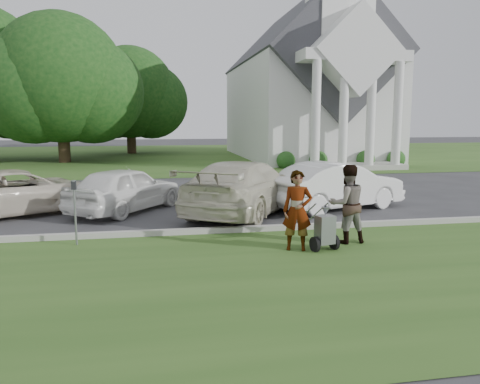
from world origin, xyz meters
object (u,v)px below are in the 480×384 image
object	(u,v)px
person_right	(347,204)
car_c	(244,187)
tree_back	(130,97)
car_a	(20,192)
church	(305,77)
person_left	(297,211)
car_b	(126,189)
parking_meter_near	(75,205)
tree_left	(60,84)
striping_cart	(325,230)
car_d	(337,186)

from	to	relation	value
person_right	car_c	bearing A→B (deg)	-69.77
tree_back	car_a	world-z (taller)	tree_back
church	person_left	bearing A→B (deg)	-108.30
church	tree_back	distance (m)	14.77
person_right	car_a	bearing A→B (deg)	-34.00
person_left	car_b	world-z (taller)	person_left
car_c	parking_meter_near	bearing A→B (deg)	66.21
church	tree_left	xyz separation A→B (m)	(-17.01, -1.13, -0.83)
church	person_right	world-z (taller)	church
tree_left	tree_back	world-z (taller)	tree_left
person_right	parking_meter_near	size ratio (longest dim) A/B	1.21
tree_back	car_c	world-z (taller)	tree_back
parking_meter_near	car_b	xyz separation A→B (m)	(0.87, 3.88, -0.23)
parking_meter_near	car_a	xyz separation A→B (m)	(-2.23, 4.06, -0.26)
car_a	tree_back	bearing A→B (deg)	-36.81
parking_meter_near	car_c	size ratio (longest dim) A/B	0.27
tree_back	parking_meter_near	world-z (taller)	tree_back
striping_cart	car_a	size ratio (longest dim) A/B	0.25
church	parking_meter_near	bearing A→B (deg)	-119.04
tree_left	person_right	distance (m)	25.41
striping_cart	car_a	xyz separation A→B (m)	(-7.58, 5.47, 0.23)
person_left	car_c	xyz separation A→B (m)	(-0.36, 4.20, -0.06)
parking_meter_near	car_a	world-z (taller)	parking_meter_near
tree_back	person_left	xyz separation A→B (m)	(4.94, -31.27, -3.86)
tree_back	car_d	size ratio (longest dim) A/B	2.11
striping_cart	tree_left	bearing A→B (deg)	99.27
person_right	car_d	distance (m)	4.19
car_a	church	bearing A→B (deg)	-70.59
car_b	parking_meter_near	bearing A→B (deg)	113.65
car_a	car_c	xyz separation A→B (m)	(6.65, -1.13, 0.13)
car_a	car_d	bearing A→B (deg)	-127.97
parking_meter_near	car_b	size ratio (longest dim) A/B	0.36
parking_meter_near	car_d	distance (m)	8.04
church	car_b	size ratio (longest dim) A/B	5.83
parking_meter_near	car_a	distance (m)	4.64
car_a	car_b	world-z (taller)	car_b
tree_left	tree_back	xyz separation A→B (m)	(4.00, 8.00, -0.38)
tree_back	church	bearing A→B (deg)	-27.85
church	car_b	xyz separation A→B (m)	(-11.97, -19.25, -5.24)
car_a	car_d	distance (m)	9.70
church	car_a	distance (m)	24.87
tree_left	person_right	xyz separation A→B (m)	(10.24, -22.87, -4.21)
person_left	car_c	distance (m)	4.22
striping_cart	parking_meter_near	xyz separation A→B (m)	(-5.35, 1.40, 0.49)
tree_left	car_d	xyz separation A→B (m)	(11.59, -18.91, -4.36)
car_a	person_right	bearing A→B (deg)	-152.95
church	person_right	distance (m)	25.44
tree_left	striping_cart	distance (m)	25.70
tree_left	car_d	size ratio (longest dim) A/B	2.33
car_a	person_left	bearing A→B (deg)	-159.52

